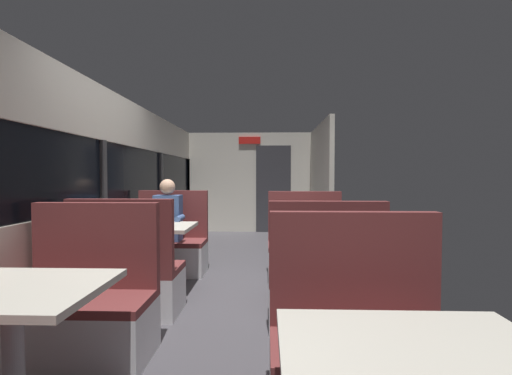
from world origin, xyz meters
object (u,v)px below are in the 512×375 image
at_px(coffee_cup_secondary, 296,224).
at_px(bench_mid_window_facing_end, 128,280).
at_px(bench_front_aisle_facing_entry, 361,362).
at_px(bench_rear_aisle_facing_entry, 306,253).
at_px(dining_table_near_window, 12,306).
at_px(dining_table_rear_aisle, 313,238).
at_px(dining_table_mid_window, 153,234).
at_px(bench_mid_window_facing_entry, 170,248).
at_px(bench_near_window_facing_entry, 86,312).
at_px(seated_passenger, 169,234).
at_px(bench_rear_aisle_facing_end, 324,289).

bearing_deg(coffee_cup_secondary, bench_mid_window_facing_end, -160.20).
distance_m(bench_front_aisle_facing_entry, bench_rear_aisle_facing_entry, 2.55).
distance_m(dining_table_near_window, dining_table_rear_aisle, 2.65).
xyz_separation_m(dining_table_mid_window, bench_mid_window_facing_entry, (0.00, 0.70, -0.31)).
bearing_deg(bench_front_aisle_facing_entry, coffee_cup_secondary, 95.37).
height_order(bench_near_window_facing_entry, seated_passenger, seated_passenger).
bearing_deg(bench_rear_aisle_facing_end, seated_passenger, 139.54).
bearing_deg(bench_rear_aisle_facing_entry, bench_mid_window_facing_entry, 173.62).
relative_size(bench_mid_window_facing_entry, coffee_cup_secondary, 12.22).
bearing_deg(coffee_cup_secondary, bench_rear_aisle_facing_entry, 73.68).
distance_m(dining_table_mid_window, dining_table_rear_aisle, 1.80).
bearing_deg(dining_table_mid_window, bench_near_window_facing_entry, -90.00).
bearing_deg(coffee_cup_secondary, seated_passenger, 155.08).
height_order(bench_near_window_facing_entry, bench_rear_aisle_facing_end, same).
bearing_deg(dining_table_mid_window, seated_passenger, 90.00).
relative_size(bench_mid_window_facing_entry, bench_rear_aisle_facing_end, 1.00).
height_order(dining_table_rear_aisle, seated_passenger, seated_passenger).
bearing_deg(bench_rear_aisle_facing_end, dining_table_near_window, -145.05).
relative_size(bench_near_window_facing_entry, dining_table_rear_aisle, 1.22).
bearing_deg(dining_table_rear_aisle, bench_mid_window_facing_entry, 153.32).
xyz_separation_m(dining_table_mid_window, bench_rear_aisle_facing_entry, (1.79, 0.50, -0.31)).
distance_m(bench_near_window_facing_entry, bench_mid_window_facing_entry, 2.15).
xyz_separation_m(bench_front_aisle_facing_entry, dining_table_rear_aisle, (0.00, 1.85, 0.31)).
xyz_separation_m(dining_table_near_window, seated_passenger, (0.00, 2.78, -0.10)).
xyz_separation_m(dining_table_mid_window, coffee_cup_secondary, (1.61, -0.12, 0.15)).
relative_size(dining_table_near_window, bench_mid_window_facing_entry, 0.82).
height_order(dining_table_mid_window, bench_mid_window_facing_end, bench_mid_window_facing_end).
xyz_separation_m(bench_front_aisle_facing_entry, bench_rear_aisle_facing_entry, (0.00, 2.55, 0.00)).
height_order(bench_mid_window_facing_end, bench_mid_window_facing_entry, same).
relative_size(bench_mid_window_facing_entry, bench_rear_aisle_facing_entry, 1.00).
distance_m(dining_table_near_window, bench_front_aisle_facing_entry, 1.82).
height_order(dining_table_mid_window, bench_rear_aisle_facing_entry, bench_rear_aisle_facing_entry).
height_order(seated_passenger, coffee_cup_secondary, seated_passenger).
height_order(dining_table_near_window, seated_passenger, seated_passenger).
bearing_deg(bench_mid_window_facing_entry, bench_mid_window_facing_end, -90.00).
relative_size(bench_near_window_facing_entry, bench_front_aisle_facing_entry, 1.00).
distance_m(bench_mid_window_facing_end, bench_rear_aisle_facing_entry, 2.15).
bearing_deg(coffee_cup_secondary, dining_table_rear_aisle, -23.71).
bearing_deg(dining_table_rear_aisle, coffee_cup_secondary, 156.29).
bearing_deg(dining_table_near_window, bench_front_aisle_facing_entry, 3.18).
bearing_deg(bench_mid_window_facing_entry, bench_near_window_facing_entry, -90.00).
height_order(bench_mid_window_facing_end, bench_rear_aisle_facing_end, same).
bearing_deg(bench_front_aisle_facing_entry, bench_rear_aisle_facing_entry, 90.00).
xyz_separation_m(dining_table_rear_aisle, coffee_cup_secondary, (-0.18, 0.08, 0.15)).
distance_m(bench_rear_aisle_facing_end, coffee_cup_secondary, 0.92).
bearing_deg(dining_table_near_window, bench_mid_window_facing_entry, 90.00).
relative_size(dining_table_near_window, bench_rear_aisle_facing_end, 0.82).
relative_size(bench_mid_window_facing_end, bench_mid_window_facing_entry, 1.00).
bearing_deg(dining_table_mid_window, bench_front_aisle_facing_entry, -48.89).
distance_m(bench_mid_window_facing_end, bench_front_aisle_facing_entry, 2.24).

